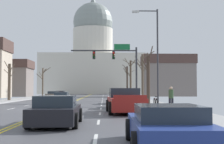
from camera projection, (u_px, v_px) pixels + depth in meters
ground at (52, 110)px, 23.58m from camera, size 20.00×180.00×0.20m
signal_gantry at (118, 60)px, 38.72m from camera, size 7.91×0.41×6.79m
street_lamp_right at (154, 49)px, 27.00m from camera, size 2.19×0.24×8.08m
capitol_building at (93, 60)px, 105.71m from camera, size 32.33×18.39×32.25m
sedan_near_00 at (117, 99)px, 33.86m from camera, size 2.03×4.25×1.13m
sedan_near_01 at (121, 101)px, 26.52m from camera, size 1.99×4.72×1.19m
pickup_truck_near_02 at (125, 102)px, 21.01m from camera, size 2.49×5.48×1.60m
sedan_near_03 at (56, 112)px, 13.86m from camera, size 2.08×4.53×1.26m
sedan_near_04 at (167, 128)px, 8.37m from camera, size 2.08×4.72×1.14m
sedan_oncoming_00 at (61, 97)px, 43.11m from camera, size 2.15×4.46×1.14m
sedan_oncoming_01 at (53, 95)px, 55.90m from camera, size 2.09×4.58×1.17m
sedan_oncoming_02 at (60, 94)px, 64.62m from camera, size 2.00×4.51×1.20m
flank_building_02 at (2, 78)px, 67.73m from camera, size 12.15×7.15×7.54m
flank_building_03 at (168, 75)px, 69.97m from camera, size 11.15×6.55×8.85m
bare_tree_00 at (148, 78)px, 31.39m from camera, size 1.06×2.04×5.43m
bare_tree_01 at (43, 81)px, 61.52m from camera, size 2.65×2.55×5.59m
bare_tree_02 at (130, 78)px, 49.79m from camera, size 1.89×1.33×6.05m
bare_tree_04 at (143, 75)px, 43.48m from camera, size 3.24×1.54×6.46m
bare_tree_05 at (9, 81)px, 41.30m from camera, size 1.25×1.90×4.94m
bare_tree_06 at (127, 80)px, 67.19m from camera, size 2.68×2.44×6.48m
pedestrian_00 at (171, 97)px, 22.87m from camera, size 0.35×0.34×1.58m
bicycle_parked at (155, 102)px, 25.97m from camera, size 0.12×1.77×0.85m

